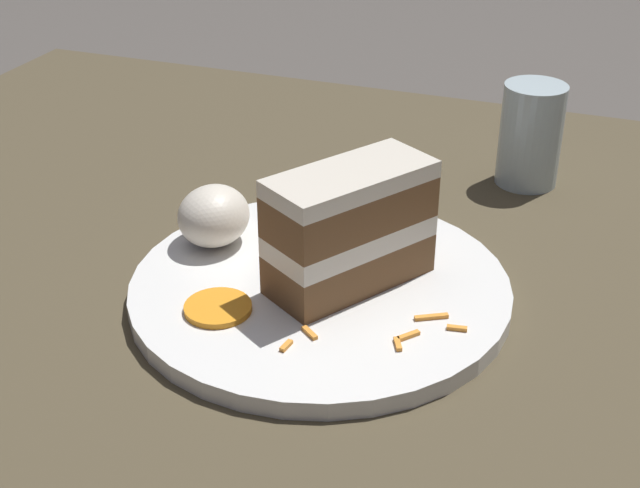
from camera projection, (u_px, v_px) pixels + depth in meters
name	position (u px, v px, depth m)	size (l,w,h in m)	color
ground_plane	(285.00, 309.00, 0.75)	(6.00, 6.00, 0.00)	#4C4742
dining_table	(285.00, 293.00, 0.74)	(0.93, 1.10, 0.03)	#4C422D
plate	(320.00, 289.00, 0.70)	(0.30, 0.30, 0.01)	white
cake_slice	(350.00, 228.00, 0.67)	(0.14, 0.12, 0.10)	brown
cream_dollop	(214.00, 216.00, 0.74)	(0.07, 0.06, 0.05)	silver
orange_garnish	(218.00, 308.00, 0.66)	(0.05, 0.05, 0.00)	orange
carrot_shreds_scatter	(361.00, 298.00, 0.67)	(0.21, 0.19, 0.00)	orange
drinking_glass	(530.00, 142.00, 0.87)	(0.06, 0.06, 0.10)	silver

